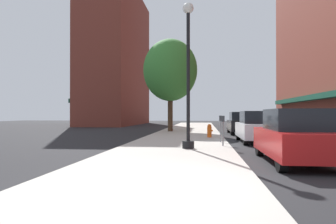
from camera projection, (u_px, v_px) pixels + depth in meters
ground_plane at (241, 134)px, 23.40m from camera, size 90.00×90.00×0.00m
sidewalk_slab at (188, 132)px, 24.86m from camera, size 4.80×50.00×0.12m
building_far_background at (117, 59)px, 44.06m from camera, size 6.80×18.00×18.83m
lamppost at (188, 72)px, 12.52m from camera, size 0.48×0.48×5.90m
fire_hydrant at (209, 131)px, 18.45m from camera, size 0.33×0.26×0.79m
parking_meter_near at (221, 125)px, 15.32m from camera, size 0.14×0.09×1.31m
parking_meter_far at (223, 127)px, 13.47m from camera, size 0.14×0.09×1.31m
tree_near at (170, 70)px, 24.97m from camera, size 4.35×4.35×7.43m
car_red at (295, 137)px, 9.46m from camera, size 1.80×4.30×1.66m
car_white at (257, 127)px, 16.33m from camera, size 1.80×4.30×1.66m
car_black at (241, 123)px, 23.30m from camera, size 1.80×4.30×1.66m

